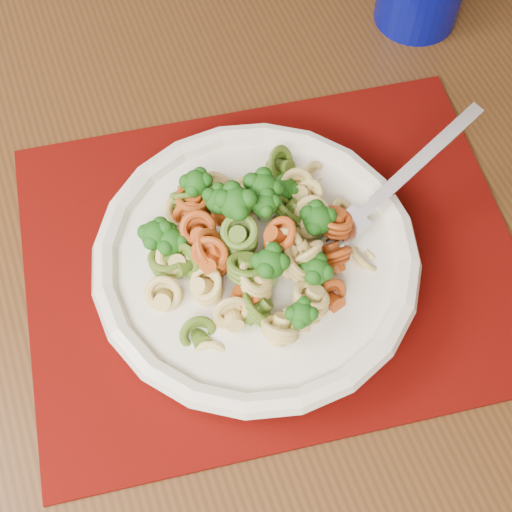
{
  "coord_description": "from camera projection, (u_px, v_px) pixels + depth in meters",
  "views": [
    {
      "loc": [
        0.53,
        0.43,
        1.23
      ],
      "look_at": [
        0.52,
        0.69,
        0.75
      ],
      "focal_mm": 50.0,
      "sensor_mm": 36.0,
      "label": 1
    }
  ],
  "objects": [
    {
      "name": "pasta_bowl",
      "position": [
        256.0,
        262.0,
        0.56
      ],
      "size": [
        0.25,
        0.25,
        0.05
      ],
      "color": "white",
      "rests_on": "placemat"
    },
    {
      "name": "placemat",
      "position": [
        272.0,
        258.0,
        0.59
      ],
      "size": [
        0.47,
        0.41,
        0.0
      ],
      "primitive_type": "cube",
      "rotation": [
        0.0,
        0.0,
        0.28
      ],
      "color": "#550303",
      "rests_on": "dining_table"
    },
    {
      "name": "pasta_broccoli_heap",
      "position": [
        256.0,
        252.0,
        0.54
      ],
      "size": [
        0.22,
        0.22,
        0.06
      ],
      "primitive_type": null,
      "color": "tan",
      "rests_on": "pasta_bowl"
    },
    {
      "name": "dining_table",
      "position": [
        190.0,
        260.0,
        0.7
      ],
      "size": [
        1.67,
        1.41,
        0.71
      ],
      "rotation": [
        0.0,
        0.0,
        0.42
      ],
      "color": "#492A14",
      "rests_on": "ground"
    },
    {
      "name": "fork",
      "position": [
        350.0,
        225.0,
        0.55
      ],
      "size": [
        0.15,
        0.14,
        0.08
      ],
      "primitive_type": null,
      "rotation": [
        0.0,
        -0.35,
        0.73
      ],
      "color": "silver",
      "rests_on": "pasta_bowl"
    }
  ]
}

